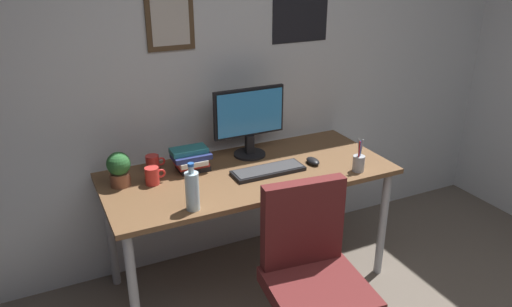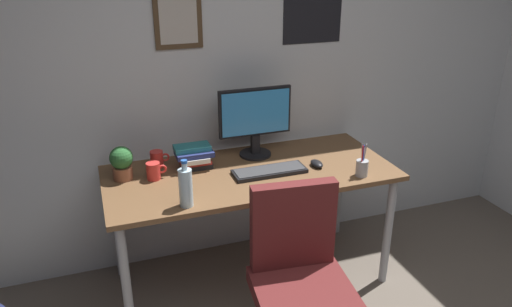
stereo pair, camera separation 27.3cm
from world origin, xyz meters
name	(u,v)px [view 2 (the right image)]	position (x,y,z in m)	size (l,w,h in m)	color
wall_back	(243,62)	(0.00, 2.15, 1.30)	(4.40, 0.10, 2.60)	silver
desk	(250,182)	(-0.11, 1.70, 0.68)	(1.69, 0.75, 0.76)	brown
office_chair	(299,273)	(-0.11, 0.98, 0.53)	(0.57, 0.57, 0.95)	#591E1E
monitor	(255,119)	(-0.01, 1.91, 1.00)	(0.46, 0.20, 0.43)	black
keyboard	(269,171)	(-0.02, 1.63, 0.77)	(0.43, 0.15, 0.03)	black
computer_mouse	(317,164)	(0.28, 1.62, 0.78)	(0.06, 0.11, 0.04)	black
water_bottle	(186,187)	(-0.55, 1.41, 0.86)	(0.07, 0.07, 0.25)	silver
coffee_mug_near	(154,171)	(-0.66, 1.77, 0.81)	(0.12, 0.08, 0.10)	red
coffee_mug_far	(157,159)	(-0.62, 1.93, 0.81)	(0.12, 0.08, 0.10)	red
potted_plant	(122,162)	(-0.83, 1.84, 0.86)	(0.13, 0.13, 0.19)	brown
pen_cup	(362,167)	(0.47, 1.42, 0.81)	(0.07, 0.07, 0.20)	#9EA0A5
book_stack_left	(194,156)	(-0.41, 1.86, 0.83)	(0.22, 0.17, 0.14)	black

